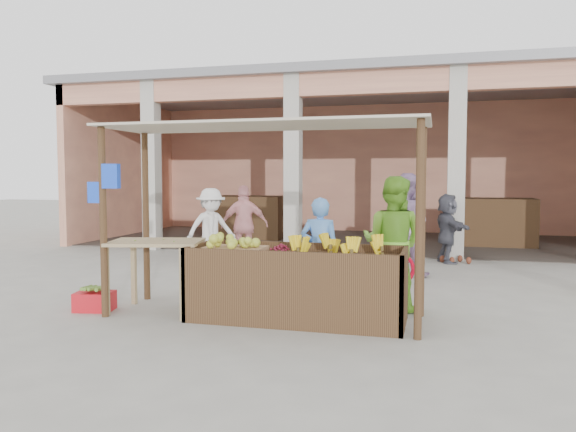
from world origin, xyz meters
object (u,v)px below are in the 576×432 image
(motorcycle, at_px, (364,259))
(side_table, at_px, (156,252))
(red_crate, at_px, (95,301))
(vendor_blue, at_px, (320,248))
(fruit_stall, at_px, (297,288))
(vendor_green, at_px, (393,239))

(motorcycle, bearing_deg, side_table, 118.84)
(red_crate, height_order, vendor_blue, vendor_blue)
(vendor_blue, bearing_deg, side_table, 26.73)
(side_table, relative_size, vendor_blue, 0.82)
(red_crate, xyz_separation_m, motorcycle, (3.19, 2.52, 0.32))
(fruit_stall, relative_size, vendor_blue, 1.66)
(red_crate, bearing_deg, vendor_green, 6.09)
(vendor_blue, relative_size, motorcycle, 0.92)
(fruit_stall, relative_size, side_table, 2.02)
(vendor_green, bearing_deg, side_table, 33.31)
(side_table, height_order, vendor_blue, vendor_blue)
(motorcycle, bearing_deg, vendor_blue, 147.87)
(vendor_blue, distance_m, motorcycle, 1.55)
(red_crate, distance_m, vendor_blue, 3.04)
(red_crate, xyz_separation_m, vendor_green, (3.74, 1.13, 0.80))
(side_table, bearing_deg, red_crate, 177.24)
(fruit_stall, xyz_separation_m, motorcycle, (0.52, 2.32, 0.04))
(red_crate, relative_size, vendor_blue, 0.30)
(red_crate, xyz_separation_m, vendor_blue, (2.77, 1.07, 0.66))
(side_table, bearing_deg, vendor_blue, 12.09)
(fruit_stall, bearing_deg, motorcycle, 77.28)
(red_crate, bearing_deg, side_table, -0.48)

